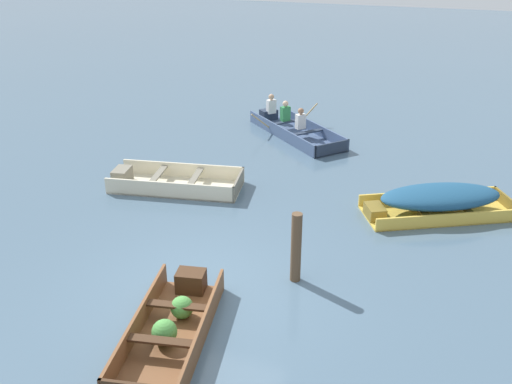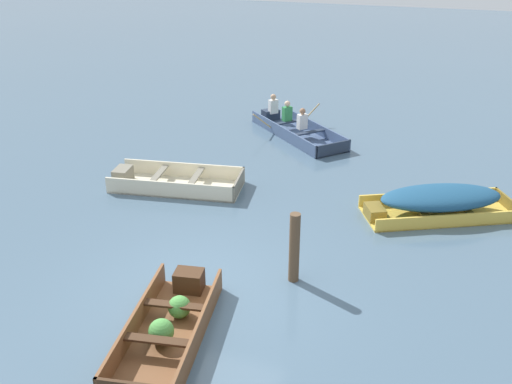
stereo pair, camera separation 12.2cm
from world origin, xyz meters
name	(u,v)px [view 2 (the right image)]	position (x,y,z in m)	size (l,w,h in m)	color
ground_plane	(201,292)	(0.00, 0.00, 0.00)	(80.00, 80.00, 0.00)	slate
dinghy_wooden_brown_foreground	(170,323)	(-0.02, -1.14, 0.17)	(1.54, 3.01, 0.43)	brown
skiff_yellow_near_moored	(439,200)	(3.76, 4.36, 0.36)	(3.49, 2.55, 0.64)	#E5BC47
skiff_cream_mid_moored	(171,182)	(-2.48, 3.80, 0.14)	(3.28, 1.70, 0.40)	beige
rowboat_slate_blue_with_crew	(294,127)	(-0.70, 8.57, 0.20)	(3.52, 3.39, 0.92)	#475B7F
mooring_post	(294,248)	(1.43, 0.88, 0.67)	(0.19, 0.19, 1.34)	brown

